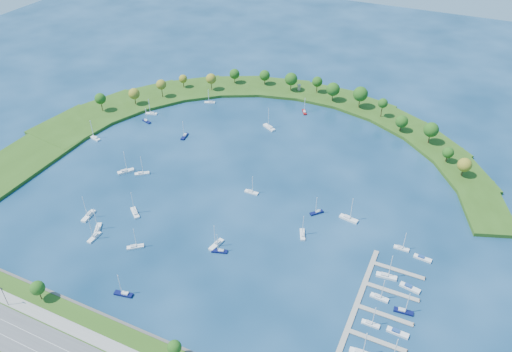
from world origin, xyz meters
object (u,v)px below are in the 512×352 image
at_px(moored_boat_1, 303,234).
at_px(moored_boat_18, 94,237).
at_px(docked_boat_10, 401,248).
at_px(moored_boat_13, 135,212).
at_px(moored_boat_6, 147,121).
at_px(moored_boat_17, 95,138).
at_px(moored_boat_8, 220,251).
at_px(docked_boat_8, 386,276).
at_px(docked_boat_4, 371,323).
at_px(docked_boat_5, 397,332).
at_px(moored_boat_19, 269,127).
at_px(harbor_tower, 299,87).
at_px(docked_boat_11, 422,258).
at_px(moored_boat_2, 349,218).
at_px(moored_boat_15, 304,111).
at_px(docked_boat_9, 410,288).
at_px(docked_boat_7, 403,311).
at_px(moored_boat_20, 142,173).
at_px(moored_boat_0, 151,113).
at_px(moored_boat_16, 251,192).
at_px(moored_boat_12, 216,244).
at_px(moored_boat_4, 135,246).
at_px(moored_boat_10, 88,215).
at_px(dock_system, 370,324).
at_px(moored_boat_9, 317,212).
at_px(moored_boat_7, 185,136).
at_px(moored_boat_14, 126,171).
at_px(moored_boat_3, 210,102).
at_px(docked_boat_2, 361,352).
at_px(moored_boat_5, 98,229).
at_px(docked_boat_6, 379,297).

bearing_deg(moored_boat_1, moored_boat_18, 92.60).
bearing_deg(docked_boat_10, moored_boat_13, -166.51).
distance_m(moored_boat_6, moored_boat_17, 35.50).
distance_m(moored_boat_8, docked_boat_8, 74.92).
height_order(docked_boat_4, docked_boat_5, docked_boat_4).
relative_size(moored_boat_19, docked_boat_10, 1.40).
xyz_separation_m(harbor_tower, docked_boat_11, (110.59, -132.61, -3.56)).
xyz_separation_m(moored_boat_2, moored_boat_15, (-58.31, 93.93, -0.09)).
height_order(moored_boat_15, docked_boat_9, moored_boat_15).
height_order(docked_boat_5, docked_boat_11, docked_boat_5).
distance_m(moored_boat_8, docked_boat_7, 83.48).
height_order(moored_boat_13, moored_boat_15, moored_boat_13).
xyz_separation_m(moored_boat_18, moored_boat_20, (-10.12, 52.19, 0.00)).
xyz_separation_m(moored_boat_0, moored_boat_16, (98.03, -49.09, -0.01)).
bearing_deg(docked_boat_4, docked_boat_5, 2.22).
height_order(moored_boat_19, moored_boat_20, moored_boat_19).
distance_m(moored_boat_20, docked_boat_11, 153.78).
bearing_deg(moored_boat_12, moored_boat_4, -51.85).
relative_size(moored_boat_17, docked_boat_8, 0.99).
height_order(moored_boat_0, moored_boat_10, moored_boat_10).
xyz_separation_m(dock_system, moored_boat_17, (-190.21, 64.10, 0.59)).
bearing_deg(moored_boat_1, docked_boat_7, -138.81).
xyz_separation_m(moored_boat_13, docked_boat_10, (126.86, 31.41, -0.07)).
height_order(moored_boat_17, moored_boat_18, moored_boat_17).
height_order(moored_boat_2, docked_boat_8, moored_boat_2).
relative_size(moored_boat_18, moored_boat_19, 0.82).
bearing_deg(moored_boat_18, docked_boat_5, 92.16).
bearing_deg(docked_boat_10, moored_boat_10, -164.01).
xyz_separation_m(moored_boat_9, moored_boat_18, (-89.76, -61.76, 0.03)).
bearing_deg(moored_boat_8, moored_boat_16, -100.92).
relative_size(moored_boat_7, moored_boat_14, 0.86).
height_order(moored_boat_3, docked_boat_7, docked_boat_7).
height_order(moored_boat_19, docked_boat_4, moored_boat_19).
distance_m(moored_boat_10, moored_boat_12, 68.42).
height_order(moored_boat_13, docked_boat_4, moored_boat_13).
relative_size(moored_boat_16, docked_boat_5, 1.27).
height_order(moored_boat_3, docked_boat_2, docked_boat_2).
xyz_separation_m(docked_boat_5, docked_boat_10, (-8.04, 47.01, 0.23)).
height_order(moored_boat_1, moored_boat_6, moored_boat_1).
bearing_deg(moored_boat_5, moored_boat_2, -89.97).
height_order(dock_system, docked_boat_11, docked_boat_11).
distance_m(moored_boat_0, moored_boat_19, 81.20).
xyz_separation_m(docked_boat_5, docked_boat_8, (-10.47, 26.91, 0.30)).
bearing_deg(docked_boat_6, moored_boat_19, 136.25).
bearing_deg(moored_boat_9, moored_boat_17, -51.34).
bearing_deg(dock_system, moored_boat_20, 162.19).
xyz_separation_m(moored_boat_10, docked_boat_2, (144.13, -18.67, -0.02)).
bearing_deg(moored_boat_20, moored_boat_14, 155.86).
relative_size(dock_system, moored_boat_4, 7.14).
relative_size(moored_boat_19, moored_boat_20, 1.22).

